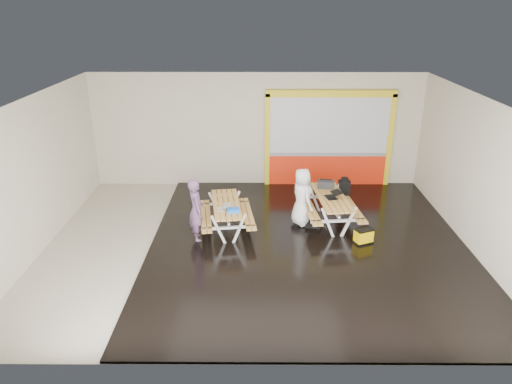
{
  "coord_description": "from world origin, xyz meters",
  "views": [
    {
      "loc": [
        0.06,
        -9.9,
        5.45
      ],
      "look_at": [
        0.0,
        0.9,
        1.0
      ],
      "focal_mm": 32.8,
      "sensor_mm": 36.0,
      "label": 1
    }
  ],
  "objects_px": {
    "laptop_left": "(224,208)",
    "laptop_right": "(333,196)",
    "blue_pouch": "(233,210)",
    "person_right": "(302,197)",
    "picnic_table_right": "(331,203)",
    "dark_case": "(313,224)",
    "picnic_table_left": "(227,210)",
    "backpack": "(344,187)",
    "person_left": "(196,210)",
    "fluke_bag": "(364,236)",
    "toolbox": "(326,184)"
  },
  "relations": [
    {
      "from": "picnic_table_right",
      "to": "person_right",
      "type": "relative_size",
      "value": 1.43
    },
    {
      "from": "person_left",
      "to": "dark_case",
      "type": "relative_size",
      "value": 4.04
    },
    {
      "from": "toolbox",
      "to": "laptop_right",
      "type": "bearing_deg",
      "value": -81.88
    },
    {
      "from": "picnic_table_right",
      "to": "dark_case",
      "type": "xyz_separation_m",
      "value": [
        -0.45,
        -0.22,
        -0.49
      ]
    },
    {
      "from": "laptop_left",
      "to": "laptop_right",
      "type": "height_order",
      "value": "laptop_right"
    },
    {
      "from": "picnic_table_left",
      "to": "dark_case",
      "type": "xyz_separation_m",
      "value": [
        2.21,
        0.17,
        -0.46
      ]
    },
    {
      "from": "backpack",
      "to": "fluke_bag",
      "type": "distance_m",
      "value": 1.99
    },
    {
      "from": "picnic_table_left",
      "to": "toolbox",
      "type": "bearing_deg",
      "value": 20.18
    },
    {
      "from": "laptop_right",
      "to": "dark_case",
      "type": "bearing_deg",
      "value": -163.63
    },
    {
      "from": "laptop_right",
      "to": "blue_pouch",
      "type": "relative_size",
      "value": 1.62
    },
    {
      "from": "person_right",
      "to": "backpack",
      "type": "distance_m",
      "value": 1.58
    },
    {
      "from": "laptop_left",
      "to": "backpack",
      "type": "relative_size",
      "value": 0.63
    },
    {
      "from": "fluke_bag",
      "to": "person_right",
      "type": "bearing_deg",
      "value": 145.98
    },
    {
      "from": "laptop_left",
      "to": "blue_pouch",
      "type": "xyz_separation_m",
      "value": [
        0.24,
        -0.15,
        -0.0
      ]
    },
    {
      "from": "picnic_table_left",
      "to": "person_left",
      "type": "xyz_separation_m",
      "value": [
        -0.69,
        -0.48,
        0.22
      ]
    },
    {
      "from": "toolbox",
      "to": "person_left",
      "type": "bearing_deg",
      "value": -156.39
    },
    {
      "from": "person_right",
      "to": "fluke_bag",
      "type": "distance_m",
      "value": 1.81
    },
    {
      "from": "laptop_right",
      "to": "backpack",
      "type": "relative_size",
      "value": 0.89
    },
    {
      "from": "laptop_right",
      "to": "toolbox",
      "type": "distance_m",
      "value": 0.66
    },
    {
      "from": "picnic_table_left",
      "to": "person_left",
      "type": "relative_size",
      "value": 1.31
    },
    {
      "from": "laptop_left",
      "to": "blue_pouch",
      "type": "relative_size",
      "value": 1.15
    },
    {
      "from": "picnic_table_right",
      "to": "toolbox",
      "type": "height_order",
      "value": "toolbox"
    },
    {
      "from": "person_right",
      "to": "backpack",
      "type": "bearing_deg",
      "value": -78.05
    },
    {
      "from": "picnic_table_left",
      "to": "toolbox",
      "type": "relative_size",
      "value": 4.38
    },
    {
      "from": "picnic_table_left",
      "to": "dark_case",
      "type": "bearing_deg",
      "value": 4.28
    },
    {
      "from": "person_right",
      "to": "toolbox",
      "type": "bearing_deg",
      "value": -71.15
    },
    {
      "from": "blue_pouch",
      "to": "dark_case",
      "type": "height_order",
      "value": "blue_pouch"
    },
    {
      "from": "laptop_left",
      "to": "blue_pouch",
      "type": "distance_m",
      "value": 0.28
    },
    {
      "from": "picnic_table_right",
      "to": "backpack",
      "type": "relative_size",
      "value": 4.11
    },
    {
      "from": "person_left",
      "to": "laptop_right",
      "type": "height_order",
      "value": "person_left"
    },
    {
      "from": "laptop_left",
      "to": "backpack",
      "type": "xyz_separation_m",
      "value": [
        3.18,
        1.57,
        -0.08
      ]
    },
    {
      "from": "blue_pouch",
      "to": "dark_case",
      "type": "relative_size",
      "value": 0.74
    },
    {
      "from": "dark_case",
      "to": "laptop_right",
      "type": "bearing_deg",
      "value": 16.37
    },
    {
      "from": "person_left",
      "to": "laptop_left",
      "type": "distance_m",
      "value": 0.66
    },
    {
      "from": "laptop_right",
      "to": "laptop_left",
      "type": "bearing_deg",
      "value": -166.57
    },
    {
      "from": "person_left",
      "to": "laptop_left",
      "type": "relative_size",
      "value": 4.79
    },
    {
      "from": "picnic_table_right",
      "to": "blue_pouch",
      "type": "relative_size",
      "value": 7.44
    },
    {
      "from": "person_right",
      "to": "dark_case",
      "type": "distance_m",
      "value": 0.79
    },
    {
      "from": "laptop_right",
      "to": "toolbox",
      "type": "bearing_deg",
      "value": 98.12
    },
    {
      "from": "picnic_table_right",
      "to": "laptop_left",
      "type": "bearing_deg",
      "value": -164.85
    },
    {
      "from": "laptop_left",
      "to": "fluke_bag",
      "type": "relative_size",
      "value": 0.65
    },
    {
      "from": "laptop_right",
      "to": "backpack",
      "type": "distance_m",
      "value": 1.03
    },
    {
      "from": "blue_pouch",
      "to": "dark_case",
      "type": "bearing_deg",
      "value": 18.17
    },
    {
      "from": "picnic_table_left",
      "to": "laptop_right",
      "type": "height_order",
      "value": "laptop_right"
    },
    {
      "from": "picnic_table_right",
      "to": "dark_case",
      "type": "bearing_deg",
      "value": -153.92
    },
    {
      "from": "blue_pouch",
      "to": "toolbox",
      "type": "bearing_deg",
      "value": 31.15
    },
    {
      "from": "person_right",
      "to": "backpack",
      "type": "height_order",
      "value": "person_right"
    },
    {
      "from": "person_left",
      "to": "picnic_table_left",
      "type": "bearing_deg",
      "value": -71.51
    },
    {
      "from": "dark_case",
      "to": "laptop_left",
      "type": "bearing_deg",
      "value": -167.2
    },
    {
      "from": "laptop_left",
      "to": "person_right",
      "type": "bearing_deg",
      "value": 17.32
    }
  ]
}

